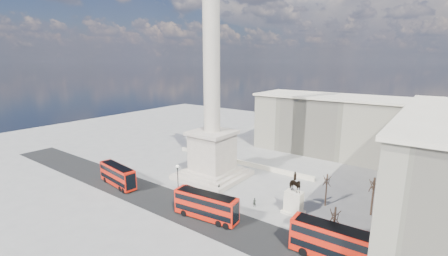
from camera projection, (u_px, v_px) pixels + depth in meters
ground at (198, 184)px, 64.90m from camera, size 180.00×180.00×0.00m
asphalt_road at (183, 208)px, 54.15m from camera, size 120.00×9.00×0.01m
nelsons_column at (212, 122)px, 66.03m from camera, size 14.00×14.00×49.85m
balustrade_wall at (239, 162)px, 77.38m from camera, size 40.00×0.60×1.10m
building_northeast at (347, 126)px, 83.02m from camera, size 51.00×17.00×16.60m
red_bus_a at (118, 175)px, 63.39m from camera, size 11.27×3.93×4.48m
red_bus_b at (203, 204)px, 51.13m from camera, size 10.06×2.71×4.05m
red_bus_c at (206, 206)px, 49.87m from camera, size 11.52×3.85×4.58m
red_bus_d at (338, 244)px, 39.01m from camera, size 12.26×3.25×4.94m
victorian_lamp at (178, 179)px, 56.63m from camera, size 0.60×0.60×6.97m
equestrian_statue at (294, 199)px, 51.80m from camera, size 3.63×2.72×7.65m
bare_tree_near at (335, 215)px, 40.59m from camera, size 1.61×1.61×7.03m
bare_tree_mid at (374, 184)px, 50.41m from camera, size 1.90×1.90×7.19m
bare_tree_far at (327, 180)px, 53.87m from camera, size 1.59×1.59×6.48m
pedestrian_walking at (255, 203)px, 54.31m from camera, size 0.64×0.43×1.72m
pedestrian_standing at (356, 250)px, 40.77m from camera, size 0.98×0.90×1.63m
pedestrian_crossing at (219, 188)px, 60.75m from camera, size 0.57×1.00×1.61m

